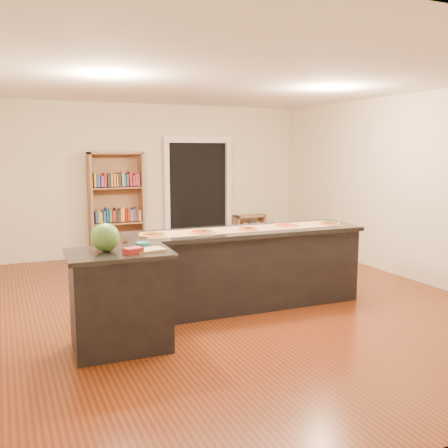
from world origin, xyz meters
name	(u,v)px	position (x,y,z in m)	size (l,w,h in m)	color
room	(230,195)	(0.00, 0.00, 1.40)	(6.00, 7.00, 2.80)	beige
doorway	(198,188)	(0.90, 3.46, 1.20)	(1.40, 0.09, 2.21)	black
kitchen_island	(246,267)	(0.12, -0.21, 0.49)	(2.98, 0.81, 0.98)	black
side_counter	(120,300)	(-1.64, -0.95, 0.50)	(1.00, 0.73, 0.99)	black
bookshelf	(117,205)	(-0.75, 3.28, 0.96)	(0.96, 0.34, 1.92)	#966B49
low_shelf	(249,230)	(1.97, 3.31, 0.32)	(0.63, 0.27, 0.63)	#966B49
waste_bin	(146,245)	(-0.25, 3.18, 0.20)	(0.27, 0.27, 0.40)	#66A4E4
kraft_paper	(245,229)	(0.12, -0.19, 0.98)	(2.59, 0.47, 0.00)	olive
watermelon	(105,237)	(-1.75, -0.90, 1.13)	(0.28, 0.28, 0.28)	#144214
cutting_board	(149,250)	(-1.36, -1.05, 1.00)	(0.30, 0.20, 0.02)	tan
package_red	(133,251)	(-1.54, -1.12, 1.02)	(0.17, 0.12, 0.06)	maroon
package_teal	(143,245)	(-1.38, -0.86, 1.02)	(0.15, 0.15, 0.06)	#195966
pizza_a	(153,235)	(-1.07, -0.19, 1.00)	(0.34, 0.34, 0.02)	tan
pizza_b	(203,232)	(-0.48, -0.24, 1.00)	(0.34, 0.34, 0.02)	tan
pizza_c	(248,229)	(0.12, -0.26, 1.00)	(0.28, 0.28, 0.02)	tan
pizza_d	(286,225)	(0.71, -0.18, 1.00)	(0.32, 0.32, 0.02)	tan
pizza_e	(329,223)	(1.31, -0.30, 1.00)	(0.31, 0.31, 0.02)	tan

